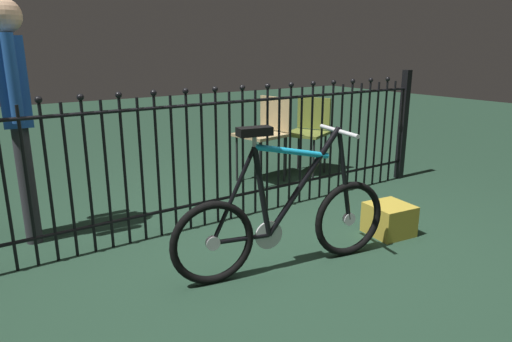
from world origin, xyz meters
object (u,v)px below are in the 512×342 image
at_px(bicycle, 285,221).
at_px(chair_tan, 266,129).
at_px(person_visitor, 15,101).
at_px(chair_olive, 309,127).
at_px(display_crate, 389,219).

relative_size(bicycle, chair_tan, 1.68).
height_order(bicycle, person_visitor, person_visitor).
distance_m(chair_olive, display_crate, 1.82).
xyz_separation_m(chair_tan, display_crate, (-0.09, -1.69, -0.43)).
distance_m(person_visitor, display_crate, 2.78).
height_order(chair_olive, person_visitor, person_visitor).
height_order(chair_olive, display_crate, chair_olive).
bearing_deg(chair_olive, bicycle, -134.63).
bearing_deg(chair_olive, display_crate, -111.17).
distance_m(chair_tan, display_crate, 1.75).
distance_m(bicycle, chair_tan, 2.01).
relative_size(bicycle, person_visitor, 0.87).
bearing_deg(chair_tan, bicycle, -122.49).
relative_size(chair_tan, display_crate, 2.92).
bearing_deg(display_crate, bicycle, 179.19).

